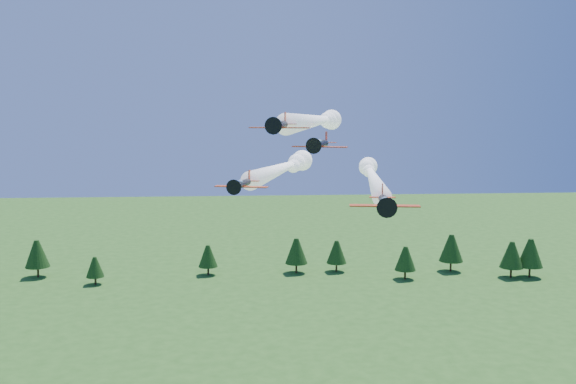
{
  "coord_description": "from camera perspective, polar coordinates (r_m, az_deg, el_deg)",
  "views": [
    {
      "loc": [
        -7.77,
        -77.95,
        50.8
      ],
      "look_at": [
        -2.02,
        0.0,
        40.72
      ],
      "focal_mm": 40.0,
      "sensor_mm": 36.0,
      "label": 1
    }
  ],
  "objects": [
    {
      "name": "plane_lead",
      "position": [
        100.66,
        2.75,
        6.39
      ],
      "size": [
        18.15,
        54.23,
        3.7
      ],
      "rotation": [
        0.0,
        0.0,
        -0.26
      ],
      "color": "black",
      "rests_on": "ground"
    },
    {
      "name": "plane_left",
      "position": [
        103.4,
        -0.34,
        2.2
      ],
      "size": [
        15.92,
        40.7,
        3.7
      ],
      "rotation": [
        0.0,
        0.0,
        -0.29
      ],
      "color": "black",
      "rests_on": "ground"
    },
    {
      "name": "plane_right",
      "position": [
        110.33,
        7.5,
        1.43
      ],
      "size": [
        14.3,
        57.56,
        3.7
      ],
      "rotation": [
        0.0,
        0.0,
        -0.16
      ],
      "color": "black",
      "rests_on": "ground"
    },
    {
      "name": "plane_slot",
      "position": [
        84.25,
        2.89,
        4.26
      ],
      "size": [
        7.29,
        8.15,
        2.58
      ],
      "rotation": [
        0.0,
        0.0,
        -0.35
      ],
      "color": "black",
      "rests_on": "ground"
    },
    {
      "name": "treeline",
      "position": [
        195.59,
        1.14,
        -5.61
      ],
      "size": [
        171.01,
        20.51,
        11.82
      ],
      "color": "#382314",
      "rests_on": "ground"
    }
  ]
}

